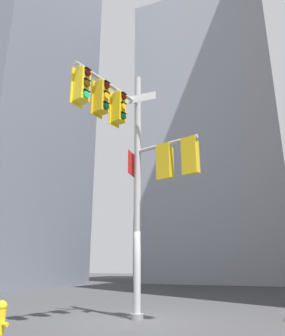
{
  "coord_description": "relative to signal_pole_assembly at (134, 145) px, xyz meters",
  "views": [
    {
      "loc": [
        3.85,
        -9.33,
        1.46
      ],
      "look_at": [
        0.17,
        0.0,
        4.57
      ],
      "focal_mm": 34.12,
      "sensor_mm": 36.0,
      "label": 1
    }
  ],
  "objects": [
    {
      "name": "ground",
      "position": [
        -0.21,
        0.81,
        -5.08
      ],
      "size": [
        120.0,
        120.0,
        0.0
      ],
      "primitive_type": "plane",
      "color": "#38383A"
    },
    {
      "name": "building_tower_left",
      "position": [
        -17.74,
        11.26,
        18.72
      ],
      "size": [
        12.21,
        12.21,
        47.6
      ],
      "primitive_type": "cube",
      "color": "slate",
      "rests_on": "ground"
    },
    {
      "name": "building_mid_block",
      "position": [
        -1.46,
        26.3,
        10.21
      ],
      "size": [
        13.73,
        13.73,
        30.59
      ],
      "primitive_type": "cube",
      "color": "#9399A3",
      "rests_on": "ground"
    },
    {
      "name": "signal_pole_assembly",
      "position": [
        0.0,
        0.0,
        0.0
      ],
      "size": [
        3.08,
        3.2,
        8.02
      ],
      "color": "#B2B2B5",
      "rests_on": "ground"
    },
    {
      "name": "fire_hydrant",
      "position": [
        -1.74,
        -2.9,
        -4.67
      ],
      "size": [
        0.33,
        0.23,
        0.79
      ],
      "color": "yellow",
      "rests_on": "ground"
    }
  ]
}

